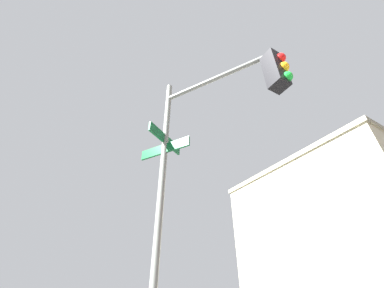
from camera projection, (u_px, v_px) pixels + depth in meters
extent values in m
cylinder|color=slate|center=(160.00, 209.00, 3.67)|extent=(0.12, 0.12, 5.81)
cylinder|color=slate|center=(214.00, 79.00, 4.60)|extent=(1.99, 1.24, 0.09)
cube|color=black|center=(275.00, 71.00, 3.89)|extent=(0.28, 0.28, 0.80)
sphere|color=red|center=(281.00, 58.00, 3.97)|extent=(0.18, 0.18, 0.18)
sphere|color=orange|center=(284.00, 67.00, 3.83)|extent=(0.18, 0.18, 0.18)
sphere|color=green|center=(287.00, 77.00, 3.69)|extent=(0.18, 0.18, 0.18)
cube|color=#0F5128|center=(165.00, 149.00, 4.32)|extent=(0.96, 0.60, 0.20)
cube|color=#0F5128|center=(165.00, 139.00, 4.44)|extent=(0.55, 0.88, 0.20)
cube|color=beige|center=(379.00, 246.00, 22.29)|extent=(14.89, 24.13, 11.46)
cube|color=gray|center=(355.00, 190.00, 25.60)|extent=(15.19, 24.43, 0.40)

